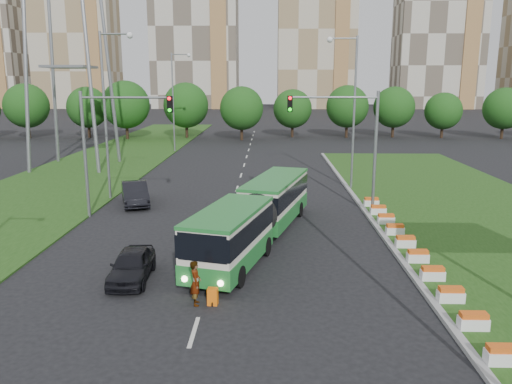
{
  "coord_description": "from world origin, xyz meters",
  "views": [
    {
      "loc": [
        -0.42,
        -21.87,
        8.51
      ],
      "look_at": [
        -1.11,
        4.97,
        2.6
      ],
      "focal_mm": 35.0,
      "sensor_mm": 36.0,
      "label": 1
    }
  ],
  "objects_px": {
    "traffic_mast_left": "(109,134)",
    "pedestrian": "(196,283)",
    "car_left_near": "(132,265)",
    "articulated_bus": "(254,214)",
    "car_left_far": "(135,193)",
    "traffic_mast_median": "(351,133)",
    "shopping_trolley": "(213,297)"
  },
  "relations": [
    {
      "from": "traffic_mast_median",
      "to": "car_left_far",
      "type": "distance_m",
      "value": 15.57
    },
    {
      "from": "pedestrian",
      "to": "shopping_trolley",
      "type": "bearing_deg",
      "value": -98.18
    },
    {
      "from": "car_left_near",
      "to": "car_left_far",
      "type": "relative_size",
      "value": 0.83
    },
    {
      "from": "car_left_near",
      "to": "car_left_far",
      "type": "distance_m",
      "value": 14.26
    },
    {
      "from": "articulated_bus",
      "to": "pedestrian",
      "type": "xyz_separation_m",
      "value": [
        -2.05,
        -8.04,
        -0.64
      ]
    },
    {
      "from": "articulated_bus",
      "to": "pedestrian",
      "type": "bearing_deg",
      "value": -88.61
    },
    {
      "from": "traffic_mast_left",
      "to": "car_left_near",
      "type": "relative_size",
      "value": 1.99
    },
    {
      "from": "car_left_far",
      "to": "shopping_trolley",
      "type": "distance_m",
      "value": 17.82
    },
    {
      "from": "pedestrian",
      "to": "articulated_bus",
      "type": "bearing_deg",
      "value": -22.69
    },
    {
      "from": "traffic_mast_median",
      "to": "traffic_mast_left",
      "type": "xyz_separation_m",
      "value": [
        -15.16,
        -1.0,
        0.0
      ]
    },
    {
      "from": "car_left_far",
      "to": "pedestrian",
      "type": "bearing_deg",
      "value": -86.3
    },
    {
      "from": "articulated_bus",
      "to": "car_left_near",
      "type": "bearing_deg",
      "value": -117.21
    },
    {
      "from": "car_left_far",
      "to": "shopping_trolley",
      "type": "relative_size",
      "value": 7.22
    },
    {
      "from": "shopping_trolley",
      "to": "car_left_near",
      "type": "bearing_deg",
      "value": 152.63
    },
    {
      "from": "car_left_near",
      "to": "articulated_bus",
      "type": "bearing_deg",
      "value": 44.48
    },
    {
      "from": "traffic_mast_left",
      "to": "shopping_trolley",
      "type": "height_order",
      "value": "traffic_mast_left"
    },
    {
      "from": "traffic_mast_left",
      "to": "car_left_near",
      "type": "height_order",
      "value": "traffic_mast_left"
    },
    {
      "from": "traffic_mast_median",
      "to": "traffic_mast_left",
      "type": "bearing_deg",
      "value": -176.23
    },
    {
      "from": "car_left_near",
      "to": "pedestrian",
      "type": "xyz_separation_m",
      "value": [
        3.17,
        -2.42,
        0.21
      ]
    },
    {
      "from": "traffic_mast_median",
      "to": "shopping_trolley",
      "type": "distance_m",
      "value": 16.41
    },
    {
      "from": "shopping_trolley",
      "to": "car_left_far",
      "type": "bearing_deg",
      "value": 119.23
    },
    {
      "from": "car_left_near",
      "to": "car_left_far",
      "type": "bearing_deg",
      "value": 101.57
    },
    {
      "from": "car_left_near",
      "to": "shopping_trolley",
      "type": "bearing_deg",
      "value": -34.97
    },
    {
      "from": "traffic_mast_left",
      "to": "car_left_far",
      "type": "xyz_separation_m",
      "value": [
        0.47,
        3.45,
        -4.55
      ]
    },
    {
      "from": "car_left_far",
      "to": "car_left_near",
      "type": "bearing_deg",
      "value": -94.41
    },
    {
      "from": "car_left_near",
      "to": "shopping_trolley",
      "type": "distance_m",
      "value": 4.54
    },
    {
      "from": "pedestrian",
      "to": "shopping_trolley",
      "type": "height_order",
      "value": "pedestrian"
    },
    {
      "from": "shopping_trolley",
      "to": "pedestrian",
      "type": "bearing_deg",
      "value": -174.82
    },
    {
      "from": "traffic_mast_left",
      "to": "car_left_near",
      "type": "distance_m",
      "value": 12.04
    },
    {
      "from": "traffic_mast_left",
      "to": "pedestrian",
      "type": "distance_m",
      "value": 15.31
    },
    {
      "from": "traffic_mast_median",
      "to": "traffic_mast_left",
      "type": "distance_m",
      "value": 15.19
    },
    {
      "from": "pedestrian",
      "to": "traffic_mast_left",
      "type": "bearing_deg",
      "value": 20.78
    }
  ]
}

